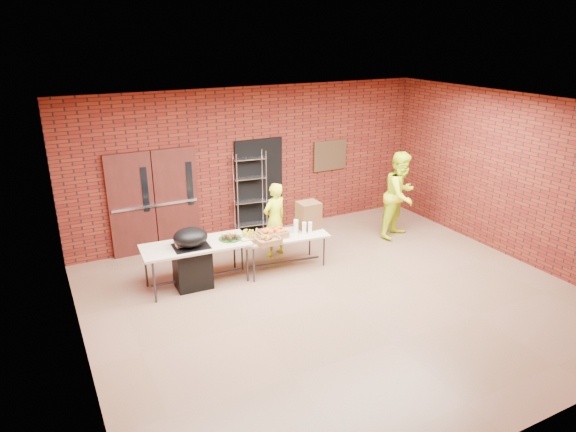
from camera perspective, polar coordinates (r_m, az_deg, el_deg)
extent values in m
cube|color=#816145|center=(8.84, 5.71, -9.32)|extent=(8.00, 7.00, 0.04)
cube|color=silver|center=(7.78, 6.55, 11.93)|extent=(8.00, 7.00, 0.04)
cube|color=maroon|center=(11.15, -3.88, 6.02)|extent=(8.00, 0.04, 3.20)
cube|color=maroon|center=(5.84, 25.60, -9.76)|extent=(8.00, 0.04, 3.20)
cube|color=maroon|center=(6.96, -22.91, -4.53)|extent=(0.04, 7.00, 3.20)
cube|color=maroon|center=(10.84, 24.23, 3.85)|extent=(0.04, 7.00, 3.20)
cube|color=#4A1815|center=(10.50, -16.99, 1.13)|extent=(0.88, 0.08, 2.10)
cube|color=#4A1815|center=(10.68, -12.27, 1.88)|extent=(0.88, 0.08, 2.10)
cube|color=black|center=(10.41, -15.59, 2.85)|extent=(0.12, 0.02, 0.90)
cube|color=black|center=(10.61, -10.86, 3.57)|extent=(0.12, 0.02, 0.90)
cube|color=#B6B5BC|center=(10.54, -14.51, 1.16)|extent=(1.70, 0.04, 0.05)
cube|color=black|center=(11.28, -3.23, 3.30)|extent=(1.10, 0.06, 2.10)
cube|color=#432F1A|center=(11.96, 4.68, 6.73)|extent=(0.85, 0.04, 0.70)
cube|color=#C3AE95|center=(9.11, -10.22, -3.23)|extent=(1.92, 0.90, 0.04)
cube|color=#323137|center=(9.37, -9.98, -6.74)|extent=(1.66, 0.15, 0.03)
cylinder|color=#323137|center=(9.37, -15.52, -5.58)|extent=(0.04, 0.04, 0.73)
cylinder|color=#323137|center=(9.78, -5.99, -3.79)|extent=(0.04, 0.04, 0.73)
cylinder|color=#323137|center=(8.82, -14.62, -7.18)|extent=(0.04, 0.04, 0.73)
cylinder|color=#323137|center=(9.25, -4.55, -5.20)|extent=(0.04, 0.04, 0.73)
cube|color=#C3AE95|center=(9.61, -0.53, -2.21)|extent=(1.72, 0.89, 0.04)
cube|color=#323137|center=(9.83, -0.52, -5.17)|extent=(1.46, 0.22, 0.03)
cylinder|color=#323137|center=(9.70, -5.13, -4.26)|extent=(0.03, 0.03, 0.64)
cylinder|color=#323137|center=(10.29, 2.43, -2.72)|extent=(0.03, 0.03, 0.64)
cylinder|color=#323137|center=(9.24, -3.82, -5.52)|extent=(0.03, 0.03, 0.64)
cylinder|color=#323137|center=(9.85, 4.02, -3.82)|extent=(0.03, 0.03, 0.64)
cube|color=olive|center=(9.32, -4.34, -2.67)|extent=(0.42, 0.32, 0.06)
cube|color=olive|center=(9.50, -1.70, -2.12)|extent=(0.49, 0.38, 0.08)
cube|color=olive|center=(9.24, -2.23, -2.83)|extent=(0.43, 0.33, 0.07)
cylinder|color=#195015|center=(9.23, -6.43, -2.51)|extent=(0.41, 0.41, 0.02)
cube|color=white|center=(9.04, -11.75, -3.17)|extent=(0.19, 0.13, 0.06)
cube|color=brown|center=(9.84, 2.28, 0.08)|extent=(0.40, 0.36, 0.53)
cylinder|color=white|center=(9.61, 1.81, -1.36)|extent=(0.08, 0.08, 0.23)
cylinder|color=white|center=(9.64, 2.47, -1.32)|extent=(0.07, 0.07, 0.22)
cylinder|color=white|center=(9.65, 0.89, -1.15)|extent=(0.09, 0.09, 0.26)
cube|color=black|center=(9.19, -10.57, -5.52)|extent=(0.63, 0.52, 0.78)
ellipsoid|color=black|center=(8.96, -10.79, -2.32)|extent=(0.62, 0.54, 0.33)
imported|color=#DAFB1B|center=(10.13, -1.50, -0.43)|extent=(0.63, 0.50, 1.51)
imported|color=#DAFB1B|center=(11.30, 12.39, 2.32)|extent=(1.12, 1.00, 1.89)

